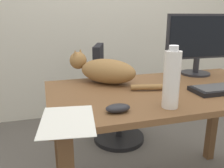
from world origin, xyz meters
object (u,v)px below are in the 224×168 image
office_chair (114,101)px  water_bottle (172,79)px  monitor (199,42)px  computer_mouse (118,108)px  cat (104,70)px

office_chair → water_bottle: bearing=-93.3°
monitor → computer_mouse: bearing=-146.3°
cat → computer_mouse: bearing=-97.6°
monitor → water_bottle: bearing=-134.4°
office_chair → monitor: size_ratio=1.91×
office_chair → monitor: 0.93m
monitor → cat: size_ratio=1.02×
monitor → computer_mouse: (-0.74, -0.49, -0.21)m
office_chair → computer_mouse: 1.18m
water_bottle → cat: bearing=110.8°
cat → water_bottle: water_bottle is taller
water_bottle → computer_mouse: bearing=177.2°
monitor → water_bottle: (-0.49, -0.50, -0.09)m
cat → computer_mouse: (-0.06, -0.47, -0.06)m
monitor → cat: monitor is taller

